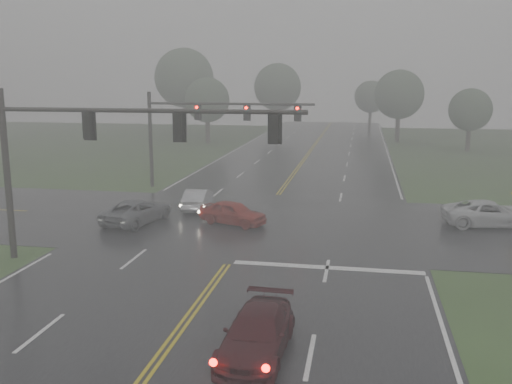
% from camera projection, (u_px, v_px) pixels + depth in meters
% --- Properties ---
extents(main_road, '(18.00, 160.00, 0.02)m').
position_uv_depth(main_road, '(252.00, 231.00, 31.68)').
color(main_road, black).
rests_on(main_road, ground).
extents(cross_street, '(120.00, 14.00, 0.02)m').
position_uv_depth(cross_street, '(258.00, 222.00, 33.61)').
color(cross_street, black).
rests_on(cross_street, ground).
extents(stop_bar, '(8.50, 0.50, 0.01)m').
position_uv_depth(stop_bar, '(327.00, 268.00, 25.47)').
color(stop_bar, silver).
rests_on(stop_bar, ground).
extents(sedan_maroon, '(2.04, 4.69, 1.34)m').
position_uv_depth(sedan_maroon, '(257.00, 354.00, 17.54)').
color(sedan_maroon, '#34090E').
rests_on(sedan_maroon, ground).
extents(sedan_red, '(4.30, 2.87, 1.36)m').
position_uv_depth(sedan_red, '(233.00, 224.00, 33.09)').
color(sedan_red, maroon).
rests_on(sedan_red, ground).
extents(sedan_silver, '(1.81, 4.15, 1.33)m').
position_uv_depth(sedan_silver, '(198.00, 209.00, 36.88)').
color(sedan_silver, '#B1B4B9').
rests_on(sedan_silver, ground).
extents(car_grey, '(3.34, 5.35, 1.38)m').
position_uv_depth(car_grey, '(138.00, 223.00, 33.40)').
color(car_grey, '#57595E').
rests_on(car_grey, ground).
extents(pickup_white, '(5.50, 3.06, 1.45)m').
position_uv_depth(pickup_white, '(489.00, 226.00, 32.67)').
color(pickup_white, silver).
rests_on(pickup_white, ground).
extents(signal_gantry_near, '(13.98, 0.35, 7.91)m').
position_uv_depth(signal_gantry_near, '(92.00, 143.00, 25.16)').
color(signal_gantry_near, black).
rests_on(signal_gantry_near, ground).
extents(signal_gantry_far, '(12.75, 0.37, 7.32)m').
position_uv_depth(signal_gantry_far, '(199.00, 121.00, 42.94)').
color(signal_gantry_far, black).
rests_on(signal_gantry_far, ground).
extents(tree_nw_a, '(5.74, 5.74, 8.44)m').
position_uv_depth(tree_nw_a, '(207.00, 100.00, 73.15)').
color(tree_nw_a, '#332A21').
rests_on(tree_nw_a, ground).
extents(tree_ne_a, '(6.43, 6.43, 9.44)m').
position_uv_depth(tree_ne_a, '(399.00, 95.00, 74.37)').
color(tree_ne_a, '#332A21').
rests_on(tree_ne_a, ground).
extents(tree_n_mid, '(7.20, 7.20, 10.57)m').
position_uv_depth(tree_n_mid, '(278.00, 87.00, 86.95)').
color(tree_n_mid, '#332A21').
rests_on(tree_n_mid, ground).
extents(tree_e_near, '(4.90, 4.90, 7.20)m').
position_uv_depth(tree_e_near, '(470.00, 110.00, 65.54)').
color(tree_e_near, '#332A21').
rests_on(tree_e_near, ground).
extents(tree_nw_b, '(8.62, 8.62, 12.66)m').
position_uv_depth(tree_nw_b, '(184.00, 78.00, 83.18)').
color(tree_nw_b, '#332A21').
rests_on(tree_nw_b, ground).
extents(tree_n_far, '(5.41, 5.41, 7.94)m').
position_uv_depth(tree_n_far, '(371.00, 97.00, 95.69)').
color(tree_n_far, '#332A21').
rests_on(tree_n_far, ground).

